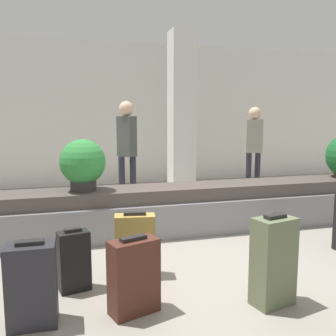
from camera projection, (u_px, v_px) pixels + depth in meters
The scene contains 12 objects.
ground_plane at pixel (199, 266), 3.96m from camera, with size 18.00×18.00×0.00m, color gray.
back_wall at pixel (124, 114), 8.58m from camera, with size 18.00×0.06×3.20m.
carousel at pixel (168, 210), 5.10m from camera, with size 7.81×0.75×0.63m.
pillar at pixel (182, 114), 7.40m from camera, with size 0.47×0.47×3.20m.
suitcase_1 at pixel (134, 276), 2.99m from camera, with size 0.43×0.31×0.64m.
suitcase_2 at pixel (32, 285), 2.81m from camera, with size 0.37×0.25×0.67m.
suitcase_4 at pixel (273, 261), 3.12m from camera, with size 0.39×0.29×0.78m.
suitcase_5 at pixel (74, 261), 3.39m from camera, with size 0.30×0.22×0.58m.
suitcase_6 at pixel (135, 245), 3.70m from camera, with size 0.41×0.23×0.65m.
potted_plant_2 at pixel (83, 164), 4.72m from camera, with size 0.58×0.58×0.66m.
traveler_0 at pixel (254, 142), 7.49m from camera, with size 0.36×0.28×1.74m.
traveler_1 at pixel (127, 143), 6.48m from camera, with size 0.33×0.37×1.82m.
Camera 1 is at (-1.31, -3.55, 1.59)m, focal length 40.00 mm.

